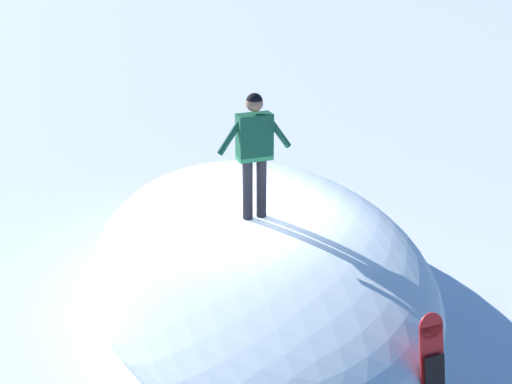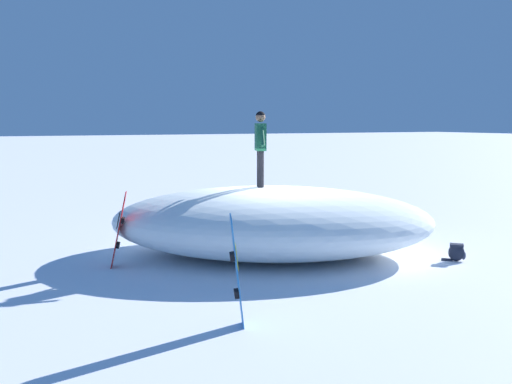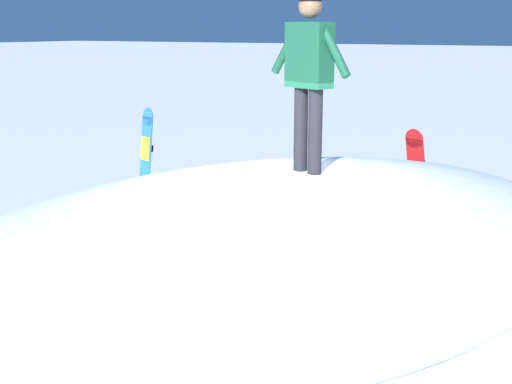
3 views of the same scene
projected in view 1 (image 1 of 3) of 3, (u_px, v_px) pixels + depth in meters
The scene contains 4 objects.
ground at pixel (245, 299), 10.19m from camera, with size 240.00×240.00×0.00m, color white.
snow_mound at pixel (257, 258), 9.74m from camera, with size 7.45×4.76×1.60m, color white.
snowboarder_standing at pixel (254, 144), 8.77m from camera, with size 0.42×1.01×1.75m.
backpack_near at pixel (240, 190), 13.81m from camera, with size 0.49×0.48×0.39m.
Camera 1 is at (-6.93, 5.45, 5.38)m, focal length 46.46 mm.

